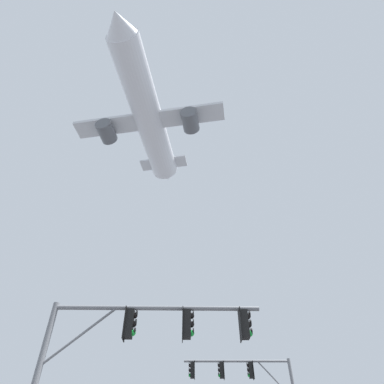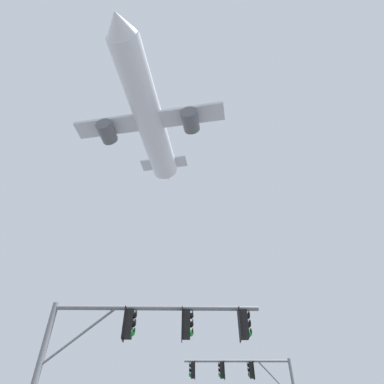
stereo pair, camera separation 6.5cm
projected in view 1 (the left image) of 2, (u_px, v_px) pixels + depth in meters
signal_pole_near at (136, 341)px, 10.48m from camera, size 6.95×1.05×5.55m
airplane at (147, 115)px, 43.41m from camera, size 20.13×26.05×7.11m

